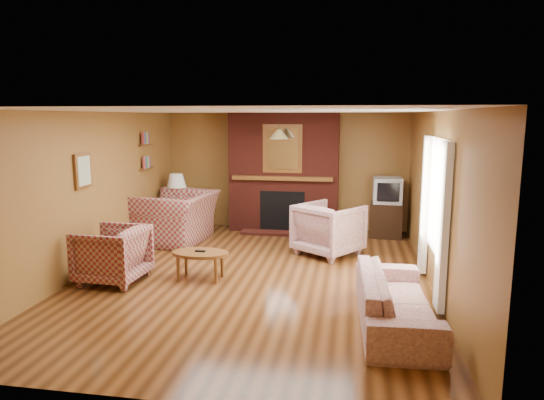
% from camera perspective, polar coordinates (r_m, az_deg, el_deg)
% --- Properties ---
extents(floor, '(6.50, 6.50, 0.00)m').
position_cam_1_polar(floor, '(7.24, -2.02, -8.95)').
color(floor, '#3F220D').
rests_on(floor, ground).
extents(ceiling, '(6.50, 6.50, 0.00)m').
position_cam_1_polar(ceiling, '(6.85, -2.14, 10.42)').
color(ceiling, white).
rests_on(ceiling, wall_back).
extents(wall_back, '(6.50, 0.00, 6.50)m').
position_cam_1_polar(wall_back, '(10.12, 1.63, 3.41)').
color(wall_back, brown).
rests_on(wall_back, floor).
extents(wall_front, '(6.50, 0.00, 6.50)m').
position_cam_1_polar(wall_front, '(3.89, -11.83, -7.20)').
color(wall_front, brown).
rests_on(wall_front, floor).
extents(wall_left, '(0.00, 6.50, 6.50)m').
position_cam_1_polar(wall_left, '(7.84, -20.29, 0.93)').
color(wall_left, brown).
rests_on(wall_left, floor).
extents(wall_right, '(0.00, 6.50, 6.50)m').
position_cam_1_polar(wall_right, '(6.89, 18.72, -0.11)').
color(wall_right, brown).
rests_on(wall_right, floor).
extents(fireplace, '(2.20, 0.82, 2.40)m').
position_cam_1_polar(fireplace, '(9.86, 1.42, 3.13)').
color(fireplace, '#4C1810').
rests_on(fireplace, floor).
extents(window_right, '(0.10, 1.85, 2.00)m').
position_cam_1_polar(window_right, '(6.70, 18.55, -1.01)').
color(window_right, beige).
rests_on(window_right, wall_right).
extents(bookshelf, '(0.09, 0.55, 0.71)m').
position_cam_1_polar(bookshelf, '(9.45, -14.44, 5.49)').
color(bookshelf, brown).
rests_on(bookshelf, wall_left).
extents(botanical_print, '(0.05, 0.40, 0.50)m').
position_cam_1_polar(botanical_print, '(7.52, -21.36, 3.21)').
color(botanical_print, brown).
rests_on(botanical_print, wall_left).
extents(pendant_light, '(0.36, 0.36, 0.48)m').
position_cam_1_polar(pendant_light, '(9.12, 0.82, 7.75)').
color(pendant_light, black).
rests_on(pendant_light, ceiling).
extents(plaid_loveseat, '(1.38, 1.54, 0.93)m').
position_cam_1_polar(plaid_loveseat, '(9.25, -11.13, -2.00)').
color(plaid_loveseat, maroon).
rests_on(plaid_loveseat, floor).
extents(plaid_armchair, '(0.92, 0.90, 0.80)m').
position_cam_1_polar(plaid_armchair, '(7.27, -18.29, -6.09)').
color(plaid_armchair, maroon).
rests_on(plaid_armchair, floor).
extents(floral_sofa, '(0.87, 2.04, 0.59)m').
position_cam_1_polar(floral_sofa, '(5.73, 14.35, -11.29)').
color(floral_sofa, beige).
rests_on(floral_sofa, floor).
extents(floral_armchair, '(1.33, 1.34, 0.88)m').
position_cam_1_polar(floral_armchair, '(8.29, 6.69, -3.40)').
color(floral_armchair, beige).
rests_on(floral_armchair, floor).
extents(coffee_table, '(0.83, 0.51, 0.43)m').
position_cam_1_polar(coffee_table, '(7.08, -8.42, -6.48)').
color(coffee_table, brown).
rests_on(coffee_table, floor).
extents(side_table, '(0.44, 0.44, 0.56)m').
position_cam_1_polar(side_table, '(10.01, -11.04, -2.18)').
color(side_table, brown).
rests_on(side_table, floor).
extents(table_lamp, '(0.39, 0.39, 0.64)m').
position_cam_1_polar(table_lamp, '(9.90, -11.16, 1.42)').
color(table_lamp, silver).
rests_on(table_lamp, side_table).
extents(tv_stand, '(0.66, 0.61, 0.67)m').
position_cam_1_polar(tv_stand, '(9.74, 13.28, -2.26)').
color(tv_stand, black).
rests_on(tv_stand, floor).
extents(crt_tv, '(0.54, 0.54, 0.49)m').
position_cam_1_polar(crt_tv, '(9.63, 13.41, 1.13)').
color(crt_tv, '#A8ABB0').
rests_on(crt_tv, tv_stand).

